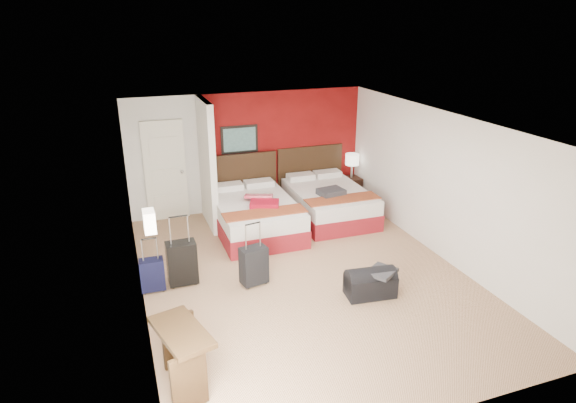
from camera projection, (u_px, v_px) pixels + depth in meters
name	position (u px, v px, depth m)	size (l,w,h in m)	color
ground	(304.00, 276.00, 8.01)	(6.50, 6.50, 0.00)	tan
room_walls	(197.00, 185.00, 8.38)	(5.02, 6.52, 2.50)	silver
red_accent_panel	(282.00, 149.00, 10.65)	(3.50, 0.04, 2.50)	maroon
partition_wall	(207.00, 164.00, 9.55)	(0.12, 1.20, 2.50)	silver
entry_door	(165.00, 171.00, 9.92)	(0.82, 0.06, 2.05)	silver
bed_left	(255.00, 217.00, 9.52)	(1.48, 2.11, 0.63)	white
bed_right	(329.00, 204.00, 10.21)	(1.44, 2.05, 0.62)	white
red_suitcase_open	(262.00, 200.00, 9.33)	(0.53, 0.73, 0.09)	#A30E24
jacket_bundle	(331.00, 192.00, 9.79)	(0.49, 0.39, 0.12)	#37373C
nightstand	(351.00, 189.00, 11.18)	(0.38, 0.38, 0.54)	black
table_lamp	(352.00, 166.00, 10.99)	(0.31, 0.31, 0.55)	silver
suitcase_black	(182.00, 264.00, 7.66)	(0.45, 0.28, 0.68)	black
suitcase_charcoal	(254.00, 267.00, 7.67)	(0.41, 0.25, 0.60)	black
suitcase_navy	(153.00, 276.00, 7.50)	(0.36, 0.22, 0.50)	black
duffel_bag	(370.00, 284.00, 7.39)	(0.73, 0.39, 0.37)	black
jacket_draped	(382.00, 272.00, 7.32)	(0.42, 0.35, 0.06)	#343439
desk	(184.00, 358.00, 5.52)	(0.45, 0.89, 0.75)	black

